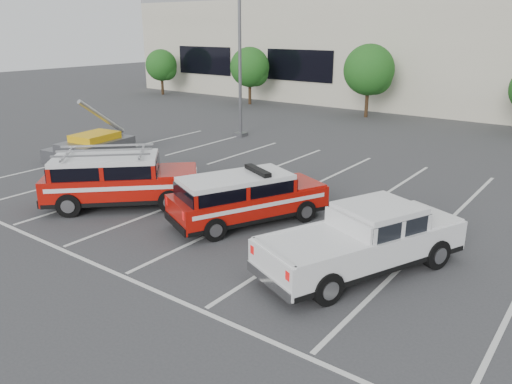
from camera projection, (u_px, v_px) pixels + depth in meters
ground at (200, 239)px, 14.57m from camera, size 120.00×120.00×0.00m
stall_markings at (285, 198)px, 17.99m from camera, size 23.00×15.00×0.01m
convention_building at (491, 43)px, 37.20m from camera, size 60.00×16.99×13.20m
tree_far_left at (162, 66)px, 44.68m from camera, size 2.77×2.77×3.99m
tree_left at (251, 69)px, 38.92m from camera, size 3.07×3.07×4.42m
tree_mid_left at (370, 72)px, 33.16m from camera, size 3.37×3.37×4.85m
light_pole_left at (240, 40)px, 26.60m from camera, size 0.90×0.60×10.24m
fire_chief_suv at (246, 201)px, 15.59m from camera, size 3.65×5.17×1.72m
white_pickup at (363, 246)px, 12.52m from camera, size 3.87×5.75×1.67m
ladder_suv at (119, 183)px, 17.07m from camera, size 5.03×4.96×2.00m
utility_rig at (93, 148)px, 22.90m from camera, size 2.94×3.64×2.89m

